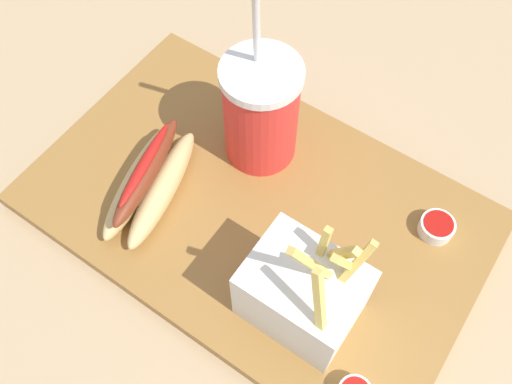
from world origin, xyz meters
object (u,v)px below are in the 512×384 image
at_px(fries_basket, 303,293).
at_px(hot_dog_1, 150,181).
at_px(soda_cup, 261,112).
at_px(ketchup_cup_2, 437,227).

height_order(fries_basket, hot_dog_1, fries_basket).
relative_size(soda_cup, hot_dog_1, 1.39).
bearing_deg(soda_cup, hot_dog_1, 61.01).
relative_size(soda_cup, ketchup_cup_2, 6.18).
height_order(fries_basket, ketchup_cup_2, fries_basket).
xyz_separation_m(hot_dog_1, ketchup_cup_2, (-0.28, -0.14, -0.01)).
xyz_separation_m(soda_cup, fries_basket, (-0.14, 0.14, -0.02)).
height_order(soda_cup, hot_dog_1, soda_cup).
bearing_deg(soda_cup, fries_basket, 135.67).
distance_m(soda_cup, ketchup_cup_2, 0.23).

